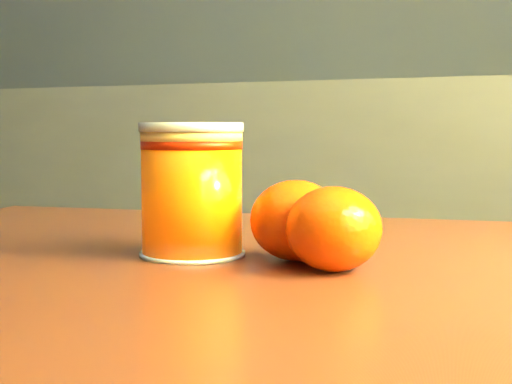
% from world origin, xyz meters
% --- Properties ---
extents(kitchen_counter, '(3.15, 0.60, 0.90)m').
position_xyz_m(kitchen_counter, '(0.00, 1.45, 0.45)').
color(kitchen_counter, '#57575C').
rests_on(kitchen_counter, ground).
extents(table, '(0.98, 0.74, 0.68)m').
position_xyz_m(table, '(0.93, 0.17, 0.60)').
color(table, brown).
rests_on(table, ground).
extents(juice_glass, '(0.09, 0.09, 0.11)m').
position_xyz_m(juice_glass, '(0.86, 0.17, 0.74)').
color(juice_glass, '#FF5B05').
rests_on(juice_glass, table).
extents(orange_front, '(0.08, 0.08, 0.07)m').
position_xyz_m(orange_front, '(0.95, 0.19, 0.72)').
color(orange_front, '#F44304').
rests_on(orange_front, table).
extents(orange_back, '(0.08, 0.08, 0.06)m').
position_xyz_m(orange_back, '(0.96, 0.18, 0.71)').
color(orange_back, '#F44304').
rests_on(orange_back, table).
extents(orange_extra, '(0.08, 0.08, 0.06)m').
position_xyz_m(orange_extra, '(0.99, 0.15, 0.72)').
color(orange_extra, '#F44304').
rests_on(orange_extra, table).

